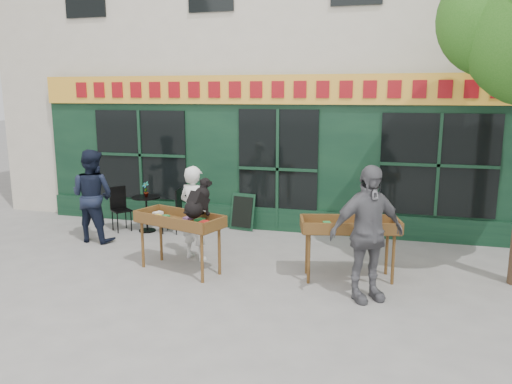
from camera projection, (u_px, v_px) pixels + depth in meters
ground at (247, 265)px, 8.62m from camera, size 80.00×80.00×0.00m
building at (309, 15)px, 13.31m from camera, size 14.00×7.26×10.00m
book_cart_center at (179, 223)px, 8.20m from camera, size 1.62×1.05×0.99m
dog at (197, 197)px, 7.97m from camera, size 0.51×0.68×0.60m
woman at (194, 213)px, 8.81m from camera, size 0.71×0.57×1.68m
book_cart_right at (350, 229)px, 7.84m from camera, size 1.60×0.95×0.99m
man_right at (367, 234)px, 7.03m from camera, size 1.22×1.03×1.95m
bistro_table at (146, 207)px, 10.65m from camera, size 0.60×0.60×0.76m
bistro_chair_left at (119, 205)px, 10.76m from camera, size 0.51×0.51×0.95m
bistro_chair_right at (175, 207)px, 10.54m from camera, size 0.40×0.40×0.95m
potted_plant at (146, 189)px, 10.57m from camera, size 0.20×0.17×0.32m
man_left at (92, 196)px, 9.90m from camera, size 0.94×0.75×1.85m
chalkboard at (242, 212)px, 10.81m from camera, size 0.58×0.29×0.79m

